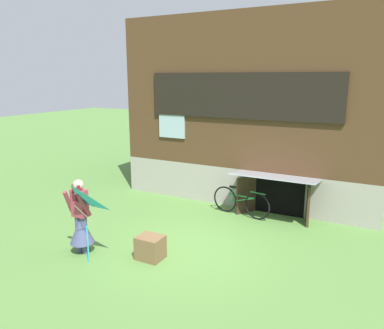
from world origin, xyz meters
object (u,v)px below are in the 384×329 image
person (81,222)px  wooden_crate (150,248)px  kite (73,203)px  bicycle_green (241,202)px

person → wooden_crate: size_ratio=3.09×
kite → bicycle_green: kite is taller
kite → bicycle_green: bearing=65.3°
kite → wooden_crate: bearing=38.6°
kite → wooden_crate: kite is taller
kite → bicycle_green: 4.76m
person → kite: size_ratio=1.02×
person → bicycle_green: size_ratio=0.95×
person → bicycle_green: 4.40m
kite → bicycle_green: (1.95, 4.24, -0.94)m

